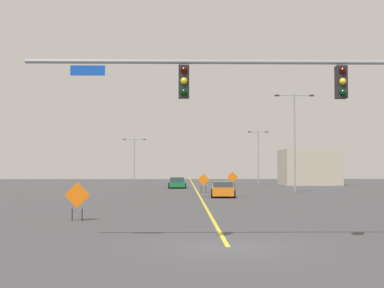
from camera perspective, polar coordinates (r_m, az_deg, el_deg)
The scene contains 12 objects.
ground at distance 16.33m, azimuth 4.08°, elevation -11.48°, with size 179.14×179.14×0.00m, color #444447.
road_centre_stripe at distance 65.89m, azimuth 0.24°, elevation -4.78°, with size 0.16×99.52×0.01m.
traffic_signal_assembly at distance 16.91m, azimuth 15.44°, elevation 5.46°, with size 15.24×0.44×6.48m.
street_lamp_near_left at distance 72.57m, azimuth 7.45°, elevation -1.00°, with size 2.87×0.24×7.64m.
street_lamp_far_left at distance 84.59m, azimuth -6.49°, elevation -1.32°, with size 3.83×0.24×7.23m.
street_lamp_far_right at distance 51.21m, azimuth 11.45°, elevation 1.01°, with size 3.90×0.24×9.76m.
construction_sign_median_near at distance 24.43m, azimuth -12.77°, elevation -5.83°, with size 1.21×0.10×1.80m.
construction_sign_right_shoulder at distance 56.98m, azimuth 4.58°, elevation -3.84°, with size 1.20×0.05×1.99m.
construction_sign_left_shoulder at distance 49.03m, azimuth 1.30°, elevation -4.15°, with size 1.14×0.15×1.86m.
car_orange_far at distance 42.65m, azimuth 3.48°, elevation -5.14°, with size 2.16×3.98×1.30m.
car_green_passing at distance 60.60m, azimuth -1.70°, elevation -4.40°, with size 2.18×3.93×1.28m.
roadside_building_east at distance 73.08m, azimuth 13.00°, elevation -2.56°, with size 7.60×7.02×4.95m.
Camera 1 is at (-1.42, -16.07, 2.53)m, focal length 47.46 mm.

